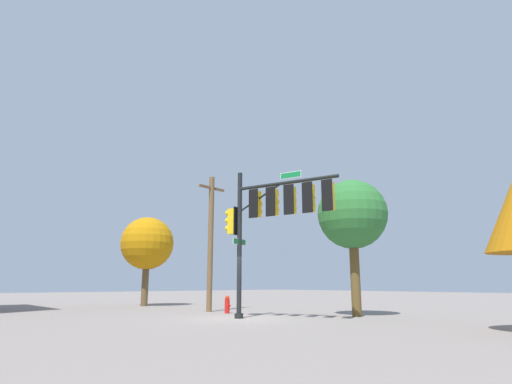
{
  "coord_description": "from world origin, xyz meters",
  "views": [
    {
      "loc": [
        14.18,
        -11.32,
        1.4
      ],
      "look_at": [
        1.42,
        -0.3,
        5.03
      ],
      "focal_mm": 29.85,
      "sensor_mm": 36.0,
      "label": 1
    }
  ],
  "objects": [
    {
      "name": "ground_plane",
      "position": [
        0.0,
        0.0,
        0.0
      ],
      "size": [
        120.0,
        120.0,
        0.0
      ],
      "primitive_type": "plane",
      "color": "gray"
    },
    {
      "name": "signal_pole_assembly",
      "position": [
        1.57,
        0.53,
        4.33
      ],
      "size": [
        5.02,
        2.05,
        6.16
      ],
      "color": "black",
      "rests_on": "ground_plane"
    },
    {
      "name": "utility_pole",
      "position": [
        -4.32,
        1.5,
        3.65
      ],
      "size": [
        0.39,
        1.8,
        7.04
      ],
      "color": "brown",
      "rests_on": "ground_plane"
    },
    {
      "name": "fire_hydrant",
      "position": [
        -2.69,
        1.42,
        0.41
      ],
      "size": [
        0.33,
        0.24,
        0.83
      ],
      "color": "red",
      "rests_on": "ground_plane"
    },
    {
      "name": "tree_mid",
      "position": [
        2.61,
        4.45,
        4.43
      ],
      "size": [
        3.13,
        3.13,
        6.05
      ],
      "color": "brown",
      "rests_on": "ground_plane"
    },
    {
      "name": "tree_far",
      "position": [
        -11.57,
        1.52,
        3.94
      ],
      "size": [
        3.4,
        3.4,
        5.68
      ],
      "color": "brown",
      "rests_on": "ground_plane"
    }
  ]
}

